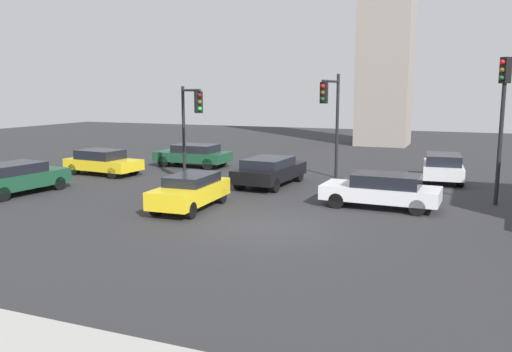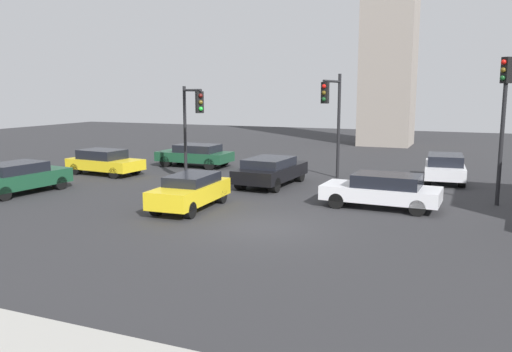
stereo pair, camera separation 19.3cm
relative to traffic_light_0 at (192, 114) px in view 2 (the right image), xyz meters
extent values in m
plane|color=#2D2D30|center=(6.42, -6.57, -3.41)|extent=(92.17, 92.17, 0.00)
cylinder|color=black|center=(-1.01, 1.00, -1.03)|extent=(0.16, 0.16, 4.76)
cylinder|color=black|center=(0.05, -0.05, 1.15)|extent=(2.20, 2.17, 0.12)
cube|color=black|center=(0.93, -0.92, 0.60)|extent=(0.45, 0.45, 1.00)
sphere|color=#4C0F0C|center=(1.07, -1.06, 0.90)|extent=(0.20, 0.20, 0.20)
sphere|color=#594714|center=(1.07, -1.06, 0.60)|extent=(0.20, 0.20, 0.20)
sphere|color=green|center=(1.07, -1.06, 0.30)|extent=(0.20, 0.20, 0.20)
cylinder|color=black|center=(6.22, 4.32, -0.71)|extent=(0.16, 0.16, 5.39)
cylinder|color=black|center=(6.18, 2.94, 1.58)|extent=(0.19, 2.76, 0.12)
cube|color=black|center=(6.15, 1.81, 1.03)|extent=(0.33, 0.33, 1.00)
sphere|color=red|center=(6.15, 1.61, 1.33)|extent=(0.20, 0.20, 0.20)
sphere|color=#594714|center=(6.15, 1.61, 1.03)|extent=(0.20, 0.20, 0.20)
sphere|color=#14471E|center=(6.15, 1.61, 0.73)|extent=(0.20, 0.20, 0.20)
cylinder|color=black|center=(13.78, 0.22, -0.50)|extent=(0.16, 0.16, 5.82)
cube|color=black|center=(13.78, 0.22, 1.91)|extent=(0.45, 0.45, 1.00)
sphere|color=red|center=(13.64, 0.08, 2.21)|extent=(0.20, 0.20, 0.20)
sphere|color=#594714|center=(13.64, 0.08, 1.91)|extent=(0.20, 0.20, 0.20)
sphere|color=#14471E|center=(13.64, 0.08, 1.61)|extent=(0.20, 0.20, 0.20)
cube|color=#19472D|center=(-5.82, -5.33, -2.78)|extent=(2.39, 4.46, 0.65)
cube|color=black|center=(-5.84, -5.54, -2.26)|extent=(1.97, 2.56, 0.48)
cylinder|color=black|center=(-6.47, -3.80, -3.10)|extent=(0.41, 0.65, 0.62)
cylinder|color=black|center=(-4.87, -3.96, -3.10)|extent=(0.41, 0.65, 0.62)
cylinder|color=black|center=(-5.17, -6.86, -3.10)|extent=(0.41, 0.65, 0.62)
cube|color=silver|center=(9.54, -2.07, -2.83)|extent=(4.54, 2.02, 0.55)
cube|color=black|center=(9.77, -2.07, -2.33)|extent=(2.56, 1.74, 0.53)
cylinder|color=black|center=(8.00, -2.79, -3.10)|extent=(0.62, 0.36, 0.61)
cylinder|color=black|center=(8.04, -1.25, -3.10)|extent=(0.62, 0.36, 0.61)
cylinder|color=black|center=(11.04, -2.89, -3.10)|extent=(0.62, 0.36, 0.61)
cylinder|color=black|center=(11.09, -1.34, -3.10)|extent=(0.62, 0.36, 0.61)
cube|color=#19472D|center=(-2.76, 5.01, -2.79)|extent=(4.42, 2.04, 0.56)
cube|color=black|center=(-2.54, 5.01, -2.31)|extent=(2.48, 1.79, 0.49)
cylinder|color=black|center=(-4.25, 4.17, -3.07)|extent=(0.67, 0.37, 0.67)
cylinder|color=black|center=(-4.26, 5.83, -3.07)|extent=(0.67, 0.37, 0.67)
cylinder|color=black|center=(-1.26, 4.18, -3.07)|extent=(0.67, 0.37, 0.67)
cylinder|color=black|center=(-1.27, 5.84, -3.07)|extent=(0.67, 0.37, 0.67)
cube|color=black|center=(3.82, 0.84, -2.76)|extent=(2.28, 4.72, 0.61)
cube|color=black|center=(3.81, 0.61, -2.27)|extent=(1.94, 2.67, 0.46)
cylinder|color=black|center=(3.05, 2.46, -3.06)|extent=(0.40, 0.70, 0.69)
cylinder|color=black|center=(4.74, 2.37, -3.06)|extent=(0.40, 0.70, 0.69)
cylinder|color=black|center=(2.90, -0.68, -3.06)|extent=(0.40, 0.70, 0.69)
cylinder|color=black|center=(4.59, -0.77, -3.06)|extent=(0.40, 0.70, 0.69)
cube|color=yellow|center=(2.79, -5.15, -2.77)|extent=(1.83, 4.16, 0.66)
cube|color=black|center=(2.78, -4.94, -2.28)|extent=(1.55, 2.35, 0.41)
cylinder|color=black|center=(3.53, -6.51, -3.10)|extent=(0.32, 0.63, 0.61)
cylinder|color=black|center=(2.18, -6.57, -3.10)|extent=(0.32, 0.63, 0.61)
cylinder|color=black|center=(3.40, -3.73, -3.10)|extent=(0.32, 0.63, 0.61)
cylinder|color=black|center=(2.06, -3.79, -3.10)|extent=(0.32, 0.63, 0.61)
cube|color=silver|center=(11.47, 5.31, -2.80)|extent=(2.18, 4.47, 0.57)
cube|color=black|center=(11.49, 5.09, -2.29)|extent=(1.81, 2.55, 0.54)
cylinder|color=black|center=(10.60, 6.73, -3.09)|extent=(0.38, 0.66, 0.64)
cylinder|color=black|center=(12.12, 6.84, -3.09)|extent=(0.38, 0.66, 0.64)
cylinder|color=black|center=(10.83, 3.78, -3.09)|extent=(0.38, 0.66, 0.64)
cylinder|color=black|center=(12.35, 3.89, -3.09)|extent=(0.38, 0.66, 0.64)
cube|color=yellow|center=(-5.73, 0.42, -2.83)|extent=(4.29, 2.22, 0.56)
cube|color=black|center=(-5.93, 0.44, -2.32)|extent=(2.46, 1.83, 0.54)
cylinder|color=black|center=(-4.26, 1.05, -3.10)|extent=(0.63, 0.39, 0.61)
cylinder|color=black|center=(-4.39, -0.46, -3.10)|extent=(0.63, 0.39, 0.61)
cylinder|color=black|center=(-7.06, 1.31, -3.10)|extent=(0.63, 0.39, 0.61)
cylinder|color=black|center=(-7.20, -0.21, -3.10)|extent=(0.63, 0.39, 0.61)
camera|label=1|loc=(12.70, -22.55, 1.14)|focal=36.81mm
camera|label=2|loc=(12.87, -22.47, 1.14)|focal=36.81mm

